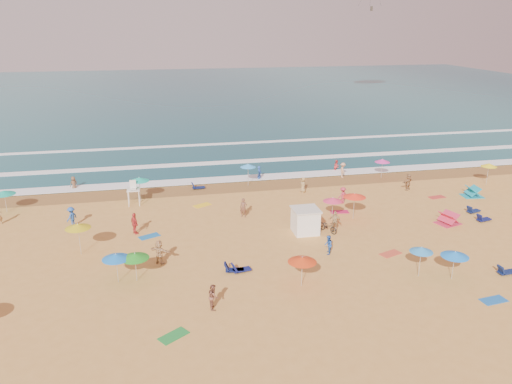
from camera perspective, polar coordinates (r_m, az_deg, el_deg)
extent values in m
plane|color=gold|center=(42.46, 2.80, -4.41)|extent=(220.00, 220.00, 0.00)
cube|color=#0C4756|center=(123.26, -7.14, 10.93)|extent=(220.00, 140.00, 0.18)
plane|color=olive|center=(53.86, -0.51, 0.75)|extent=(220.00, 220.00, 0.00)
cube|color=white|center=(56.17, -1.01, 1.62)|extent=(200.00, 2.20, 0.05)
cube|color=white|center=(62.79, -2.21, 3.48)|extent=(200.00, 1.60, 0.05)
cube|color=white|center=(72.36, -3.54, 5.53)|extent=(200.00, 1.20, 0.05)
cube|color=white|center=(41.86, 5.66, -3.35)|extent=(2.00, 2.00, 2.00)
cube|color=silver|center=(41.47, 5.71, -1.99)|extent=(2.20, 2.20, 0.12)
imported|color=black|center=(42.37, 8.22, -3.90)|extent=(1.50, 2.00, 1.01)
cone|color=#16B69B|center=(49.81, -13.20, 1.44)|extent=(1.94, 1.94, 0.35)
cone|color=blue|center=(34.85, -15.72, -7.10)|extent=(1.86, 1.86, 0.35)
cone|color=#E933A3|center=(57.86, 14.25, 3.50)|extent=(1.67, 1.67, 0.35)
cone|color=gold|center=(39.63, -19.70, -3.68)|extent=(1.90, 1.90, 0.35)
cone|color=#E3325E|center=(44.56, 8.77, -0.84)|extent=(1.74, 1.74, 0.35)
cone|color=#269522|center=(34.72, -13.68, -7.10)|extent=(1.91, 1.91, 0.35)
cone|color=#FF351A|center=(44.96, 11.21, -0.36)|extent=(2.00, 2.00, 0.35)
cone|color=yellow|center=(59.01, 25.09, 2.82)|extent=(1.65, 1.65, 0.35)
cone|color=#38A5FF|center=(53.13, -0.92, 3.05)|extent=(1.65, 1.65, 0.35)
cone|color=#15AC8C|center=(51.27, -26.87, -0.04)|extent=(2.01, 2.01, 0.35)
cone|color=red|center=(33.25, 5.31, -7.68)|extent=(1.92, 1.92, 0.35)
cone|color=#2F8CD4|center=(36.05, 18.39, -6.24)|extent=(1.59, 1.59, 0.35)
cone|color=#1B7BE7|center=(36.54, 21.79, -6.59)|extent=(1.86, 1.86, 0.35)
cube|color=#0D1545|center=(35.67, -2.45, -8.88)|extent=(1.37, 0.74, 0.34)
cube|color=#101653|center=(35.68, -1.63, -8.86)|extent=(1.38, 0.79, 0.34)
cube|color=#0F1D4C|center=(39.50, 26.77, -8.16)|extent=(1.34, 0.65, 0.34)
cube|color=#101652|center=(48.67, 24.62, -2.86)|extent=(1.39, 0.82, 0.34)
cube|color=#101E52|center=(50.41, 23.62, -2.00)|extent=(1.40, 0.90, 0.34)
cube|color=#0E1949|center=(53.05, -6.56, 0.52)|extent=(1.33, 0.64, 0.34)
cube|color=#1C69AF|center=(42.18, -12.10, -4.98)|extent=(1.90, 1.49, 0.03)
cube|color=#208232|center=(29.59, -9.40, -15.91)|extent=(1.89, 1.66, 0.03)
cube|color=yellow|center=(48.35, -6.16, -1.51)|extent=(1.90, 1.56, 0.03)
cube|color=#CB482F|center=(39.67, 15.12, -6.81)|extent=(1.89, 1.40, 0.03)
cube|color=#BE174B|center=(47.04, 9.52, -2.26)|extent=(1.80, 1.07, 0.03)
cube|color=#1C61B3|center=(35.76, 25.51, -11.10)|extent=(1.79, 1.06, 0.03)
cube|color=#218438|center=(44.65, 6.18, -3.28)|extent=(1.72, 0.90, 0.03)
cube|color=red|center=(53.47, 19.96, -0.56)|extent=(1.81, 1.10, 0.03)
imported|color=red|center=(42.60, -13.70, -3.52)|extent=(0.91, 1.17, 1.85)
imported|color=tan|center=(57.23, 9.89, 2.47)|extent=(0.74, 1.18, 1.74)
imported|color=tan|center=(37.19, -10.99, -6.75)|extent=(1.68, 1.40, 1.81)
imported|color=blue|center=(38.38, 8.25, -6.00)|extent=(0.81, 0.90, 1.50)
imported|color=#A17F4A|center=(51.76, 5.39, 0.83)|extent=(0.64, 0.86, 1.60)
imported|color=tan|center=(42.41, 8.99, -3.34)|extent=(1.12, 0.97, 1.81)
imported|color=#E23839|center=(59.89, 9.20, 2.91)|extent=(0.96, 0.95, 1.56)
imported|color=#2554AC|center=(45.80, -20.32, -2.66)|extent=(1.16, 1.30, 1.75)
imported|color=#264FB5|center=(55.71, 0.40, 2.07)|extent=(0.70, 0.79, 1.81)
imported|color=#A2754A|center=(54.61, 17.00, 1.09)|extent=(1.63, 1.25, 1.72)
imported|color=brown|center=(56.02, -20.11, 0.88)|extent=(0.94, 0.85, 1.62)
imported|color=brown|center=(31.34, -4.90, -11.81)|extent=(0.62, 0.79, 1.62)
imported|color=#BC2F43|center=(49.07, 9.89, -0.37)|extent=(1.21, 0.93, 1.65)
imported|color=brown|center=(44.97, -1.45, -1.82)|extent=(0.75, 0.62, 1.75)
cube|color=#3F3326|center=(109.58, 13.07, 19.75)|extent=(0.40, 0.30, 0.90)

